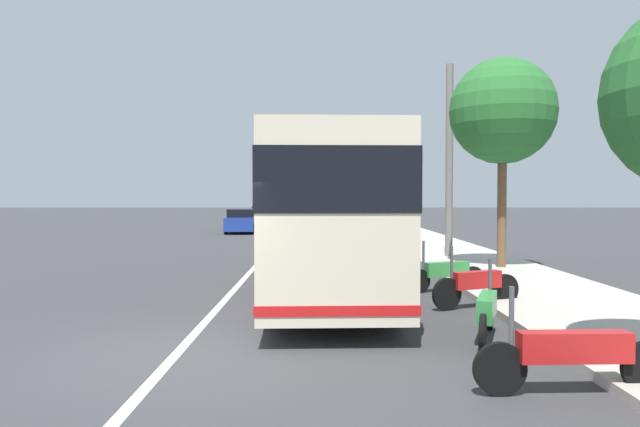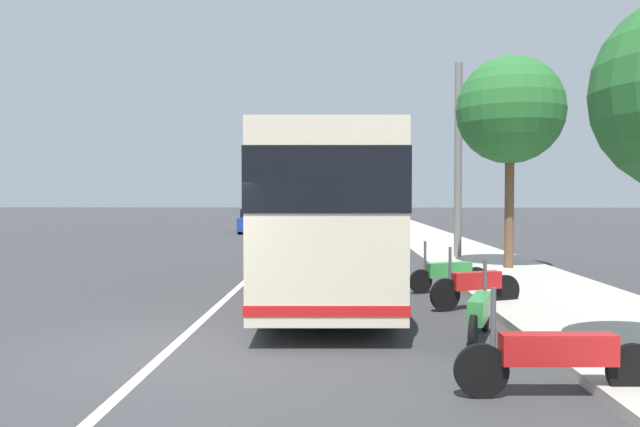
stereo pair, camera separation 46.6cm
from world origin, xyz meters
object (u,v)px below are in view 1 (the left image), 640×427
(car_side_street, at_px, (260,219))
(roadside_tree_mid_block, at_px, (503,112))
(car_ahead_same_lane, at_px, (242,221))
(utility_pole, at_px, (449,162))
(motorcycle_far_end, at_px, (573,354))
(motorcycle_angled, at_px, (487,311))
(car_far_distant, at_px, (317,224))
(car_oncoming, at_px, (262,216))
(motorcycle_by_tree, at_px, (446,272))
(coach_bus, at_px, (323,209))
(motorcycle_nearest_curb, at_px, (476,285))

(car_side_street, height_order, roadside_tree_mid_block, roadside_tree_mid_block)
(car_ahead_same_lane, bearing_deg, roadside_tree_mid_block, 26.51)
(roadside_tree_mid_block, xyz_separation_m, utility_pole, (3.23, 0.89, -1.34))
(motorcycle_far_end, bearing_deg, roadside_tree_mid_block, -105.19)
(motorcycle_angled, height_order, car_far_distant, car_far_distant)
(car_side_street, bearing_deg, car_far_distant, 21.89)
(car_far_distant, xyz_separation_m, roadside_tree_mid_block, (-15.02, -5.65, 4.11))
(car_oncoming, relative_size, utility_pole, 0.65)
(motorcycle_far_end, relative_size, utility_pole, 0.34)
(motorcycle_by_tree, distance_m, car_ahead_same_lane, 24.02)
(coach_bus, height_order, motorcycle_nearest_curb, coach_bus)
(car_ahead_same_lane, bearing_deg, car_side_street, 170.96)
(car_ahead_same_lane, bearing_deg, motorcycle_far_end, 12.20)
(roadside_tree_mid_block, bearing_deg, motorcycle_by_tree, 146.32)
(coach_bus, xyz_separation_m, car_ahead_same_lane, (22.86, 4.94, -1.29))
(motorcycle_by_tree, distance_m, car_side_street, 28.84)
(car_oncoming, height_order, car_ahead_same_lane, car_ahead_same_lane)
(motorcycle_nearest_curb, bearing_deg, car_oncoming, -100.32)
(car_oncoming, bearing_deg, roadside_tree_mid_block, 15.77)
(car_far_distant, relative_size, utility_pole, 0.61)
(motorcycle_nearest_curb, distance_m, motorcycle_by_tree, 2.12)
(motorcycle_angled, bearing_deg, roadside_tree_mid_block, 1.44)
(roadside_tree_mid_block, bearing_deg, car_oncoming, 18.40)
(motorcycle_angled, bearing_deg, motorcycle_by_tree, 15.44)
(coach_bus, height_order, motorcycle_far_end, coach_bus)
(motorcycle_far_end, bearing_deg, car_far_distant, -85.30)
(motorcycle_nearest_curb, bearing_deg, car_side_street, -98.56)
(car_far_distant, bearing_deg, car_side_street, 22.76)
(motorcycle_nearest_curb, distance_m, car_side_street, 30.93)
(car_oncoming, bearing_deg, motorcycle_far_end, 7.62)
(car_ahead_same_lane, relative_size, utility_pole, 0.63)
(motorcycle_nearest_curb, bearing_deg, motorcycle_by_tree, -108.31)
(motorcycle_angled, xyz_separation_m, car_ahead_same_lane, (27.47, 7.51, 0.25))
(motorcycle_nearest_curb, bearing_deg, roadside_tree_mid_block, -134.25)
(coach_bus, height_order, car_side_street, coach_bus)
(car_far_distant, distance_m, utility_pole, 13.01)
(motorcycle_far_end, relative_size, motorcycle_nearest_curb, 1.19)
(car_ahead_same_lane, bearing_deg, car_far_distant, 48.20)
(motorcycle_nearest_curb, bearing_deg, utility_pole, -121.55)
(coach_bus, bearing_deg, car_oncoming, 6.04)
(car_oncoming, bearing_deg, motorcycle_angled, 7.94)
(roadside_tree_mid_block, bearing_deg, motorcycle_nearest_curb, 158.22)
(motorcycle_by_tree, xyz_separation_m, car_far_distant, (18.76, 3.15, 0.28))
(motorcycle_nearest_curb, relative_size, roadside_tree_mid_block, 0.31)
(car_far_distant, distance_m, car_ahead_same_lane, 6.16)
(coach_bus, distance_m, motorcycle_angled, 5.50)
(motorcycle_far_end, distance_m, motorcycle_by_tree, 7.40)
(motorcycle_far_end, distance_m, car_oncoming, 42.49)
(coach_bus, relative_size, car_side_street, 2.63)
(motorcycle_nearest_curb, distance_m, car_oncoming, 37.37)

